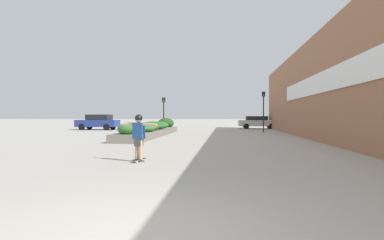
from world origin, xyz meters
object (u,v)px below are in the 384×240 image
car_leftmost (98,122)px  traffic_light_right (264,105)px  skateboard (139,160)px  car_center_left (258,122)px  skateboarder (139,132)px  traffic_light_left (164,108)px

car_leftmost → traffic_light_right: 17.60m
car_leftmost → skateboard: bearing=-153.3°
car_center_left → traffic_light_right: size_ratio=1.21×
car_leftmost → car_center_left: size_ratio=0.96×
car_leftmost → traffic_light_right: (17.30, -2.78, 1.68)m
skateboarder → traffic_light_right: traffic_light_right is taller
car_leftmost → traffic_light_right: bearing=-99.1°
car_leftmost → car_center_left: bearing=-74.7°
traffic_light_left → traffic_light_right: size_ratio=0.86×
skateboard → car_center_left: 27.42m
skateboard → traffic_light_right: 20.20m
car_center_left → traffic_light_right: traffic_light_right is taller
skateboard → car_center_left: size_ratio=0.14×
skateboarder → traffic_light_right: 20.11m
skateboard → car_leftmost: car_leftmost is taller
skateboarder → car_leftmost: size_ratio=0.33×
skateboard → car_leftmost: bearing=136.7°
traffic_light_right → car_leftmost: bearing=170.9°
skateboarder → traffic_light_left: (-2.96, 18.28, 1.26)m
skateboarder → car_leftmost: (-10.95, 21.80, -0.11)m
traffic_light_left → traffic_light_right: bearing=4.5°
skateboarder → car_center_left: 27.42m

